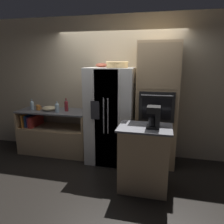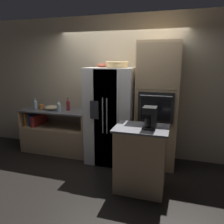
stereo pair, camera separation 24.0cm
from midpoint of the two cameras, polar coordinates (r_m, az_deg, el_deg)
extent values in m
plane|color=black|center=(4.44, -1.02, -12.51)|extent=(20.00, 20.00, 0.00)
cube|color=beige|center=(4.49, 0.43, 6.48)|extent=(12.00, 0.06, 2.80)
cube|color=tan|center=(4.91, -15.81, -6.95)|extent=(1.49, 0.64, 0.55)
cube|color=tan|center=(4.82, -16.02, -3.79)|extent=(1.43, 0.59, 0.02)
cube|color=tan|center=(5.17, -23.17, -1.35)|extent=(0.04, 0.64, 0.34)
cube|color=tan|center=(4.47, -8.02, -2.57)|extent=(0.04, 0.64, 0.34)
cube|color=slate|center=(4.73, -16.29, 0.23)|extent=(1.49, 0.64, 0.03)
cube|color=silver|center=(5.11, -22.78, -1.78)|extent=(0.05, 0.32, 0.25)
cube|color=orange|center=(5.08, -22.34, -1.72)|extent=(0.03, 0.46, 0.27)
cube|color=#284C8E|center=(5.06, -21.90, -1.91)|extent=(0.04, 0.38, 0.24)
cube|color=#934784|center=(5.04, -21.46, -2.14)|extent=(0.04, 0.34, 0.21)
cube|color=#B72D28|center=(5.01, -20.95, -2.32)|extent=(0.04, 0.42, 0.18)
cube|color=#B72D28|center=(4.98, -20.44, -2.12)|extent=(0.06, 0.48, 0.23)
cube|color=white|center=(4.20, -1.78, -0.88)|extent=(0.88, 0.77, 1.81)
cube|color=white|center=(3.84, -3.42, -2.29)|extent=(0.43, 0.02, 1.77)
cube|color=white|center=(3.83, -3.25, -2.30)|extent=(0.43, 0.02, 1.77)
cylinder|color=#B2B2B7|center=(3.80, -4.01, -1.05)|extent=(0.02, 0.02, 0.63)
cylinder|color=#B2B2B7|center=(3.78, -2.91, -1.12)|extent=(0.02, 0.02, 0.63)
cube|color=#2D2D33|center=(3.84, -6.26, 0.44)|extent=(0.16, 0.01, 0.33)
cube|color=tan|center=(4.08, 10.07, 1.71)|extent=(0.73, 0.64, 2.26)
cube|color=black|center=(3.74, 9.76, 1.30)|extent=(0.60, 0.04, 0.51)
cube|color=black|center=(3.73, 9.72, 0.77)|extent=(0.49, 0.01, 0.36)
cylinder|color=#B2B2B7|center=(3.67, 9.85, 4.24)|extent=(0.52, 0.02, 0.02)
cube|color=tan|center=(3.68, 10.20, 11.65)|extent=(0.68, 0.01, 0.75)
cube|color=tan|center=(3.40, 6.30, -12.13)|extent=(0.72, 0.54, 0.96)
cube|color=slate|center=(3.22, 6.53, -4.12)|extent=(0.78, 0.58, 0.03)
cylinder|color=tan|center=(3.96, -0.39, 12.17)|extent=(0.38, 0.38, 0.09)
torus|color=tan|center=(3.96, -0.39, 12.84)|extent=(0.40, 0.40, 0.03)
ellipsoid|color=#DB664C|center=(4.21, -4.44, 12.11)|extent=(0.23, 0.23, 0.08)
cylinder|color=maroon|center=(4.59, -13.33, 1.40)|extent=(0.07, 0.07, 0.19)
cone|color=maroon|center=(4.56, -13.41, 2.82)|extent=(0.07, 0.07, 0.04)
cylinder|color=maroon|center=(4.56, -13.43, 3.28)|extent=(0.03, 0.03, 0.03)
cylinder|color=silver|center=(4.90, -21.47, 1.45)|extent=(0.07, 0.07, 0.17)
cone|color=silver|center=(4.88, -21.57, 2.65)|extent=(0.07, 0.07, 0.04)
cylinder|color=silver|center=(4.87, -21.60, 3.02)|extent=(0.03, 0.03, 0.03)
cylinder|color=silver|center=(4.53, -15.64, 0.90)|extent=(0.08, 0.08, 0.16)
cone|color=silver|center=(4.51, -15.72, 2.16)|extent=(0.08, 0.08, 0.05)
cylinder|color=silver|center=(4.50, -15.74, 2.52)|extent=(0.03, 0.03, 0.02)
cylinder|color=orange|center=(4.86, -20.08, 1.10)|extent=(0.09, 0.09, 0.11)
torus|color=orange|center=(4.83, -19.61, 1.07)|extent=(0.07, 0.01, 0.07)
ellipsoid|color=beige|center=(4.75, -17.52, 0.92)|extent=(0.28, 0.28, 0.09)
cube|color=black|center=(3.18, 8.54, -3.90)|extent=(0.19, 0.20, 0.02)
cylinder|color=black|center=(3.16, 8.34, -2.53)|extent=(0.11, 0.11, 0.13)
cube|color=black|center=(3.13, 9.74, -1.42)|extent=(0.07, 0.17, 0.32)
cube|color=black|center=(3.11, 8.71, 0.66)|extent=(0.19, 0.20, 0.09)
camera|label=1|loc=(0.12, -91.69, -0.40)|focal=35.00mm
camera|label=2|loc=(0.12, 88.31, 0.40)|focal=35.00mm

